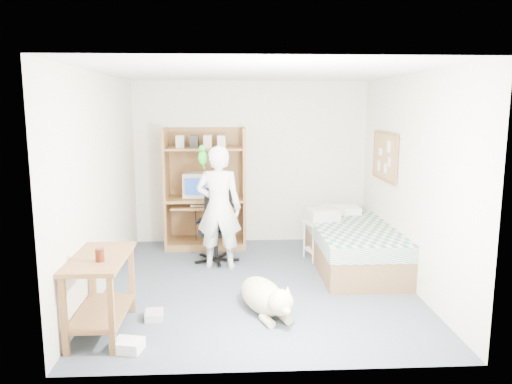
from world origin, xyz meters
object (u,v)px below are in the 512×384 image
office_chair (217,236)px  dog (265,297)px  computer_hutch (206,193)px  side_desk (100,283)px  printer_cart (322,234)px  bed (353,246)px  person (219,208)px

office_chair → dog: 1.92m
computer_hutch → side_desk: (-0.85, -2.94, -0.33)m
side_desk → office_chair: (1.03, 2.17, -0.14)m
computer_hutch → printer_cart: computer_hutch is taller
computer_hutch → bed: 2.35m
printer_cart → computer_hutch: bearing=139.7°
computer_hutch → person: 1.09m
computer_hutch → side_desk: bearing=-106.1°
office_chair → printer_cart: office_chair is taller
bed → office_chair: 1.85m
bed → dog: size_ratio=1.88×
bed → person: person is taller
computer_hutch → office_chair: 0.92m
side_desk → dog: (1.58, 0.35, -0.31)m
office_chair → person: (0.04, -0.30, 0.46)m
printer_cart → side_desk: bearing=-154.3°
bed → printer_cart: size_ratio=3.72×
side_desk → dog: size_ratio=0.93×
office_chair → printer_cart: size_ratio=1.80×
dog → printer_cart: 2.05m
side_desk → person: (1.07, 1.87, 0.32)m
office_chair → person: size_ratio=0.60×
bed → side_desk: side_desk is taller
dog → person: bearing=87.1°
bed → printer_cart: (-0.35, 0.35, 0.07)m
side_desk → office_chair: office_chair is taller
office_chair → computer_hutch: bearing=111.8°
dog → bed: bearing=28.0°
office_chair → person: 0.56m
computer_hutch → dog: (0.73, -2.59, -0.64)m
bed → printer_cart: bed is taller
person → printer_cart: 1.53m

